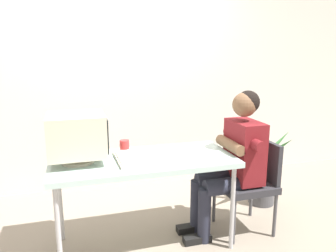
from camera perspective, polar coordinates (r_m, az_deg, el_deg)
The scene contains 9 objects.
ground_plane at distance 2.97m, azimuth -4.03°, elevation -19.60°, with size 12.00×12.00×0.00m, color gray.
wall_back at distance 3.94m, azimuth -4.60°, elevation 11.49°, with size 8.00×0.10×3.00m, color silver.
desk at distance 2.66m, azimuth -4.27°, elevation -6.66°, with size 1.45×0.66×0.76m.
crt_monitor at distance 2.57m, azimuth -15.46°, elevation -1.56°, with size 0.43×0.39×0.38m.
keyboard at distance 2.60m, azimuth -6.97°, elevation -5.58°, with size 0.19×0.42×0.03m.
office_chair at distance 3.06m, azimuth 14.18°, elevation -8.90°, with size 0.45×0.45×0.82m.
person_seated at distance 2.90m, azimuth 11.33°, elevation -5.31°, with size 0.69×0.58×1.27m.
potted_plant at distance 3.62m, azimuth 16.19°, elevation -7.28°, with size 0.62×0.66×0.84m.
desk_mug at distance 2.79m, azimuth -7.55°, elevation -3.48°, with size 0.08×0.09×0.11m.
Camera 1 is at (-0.53, -2.45, 1.59)m, focal length 35.16 mm.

